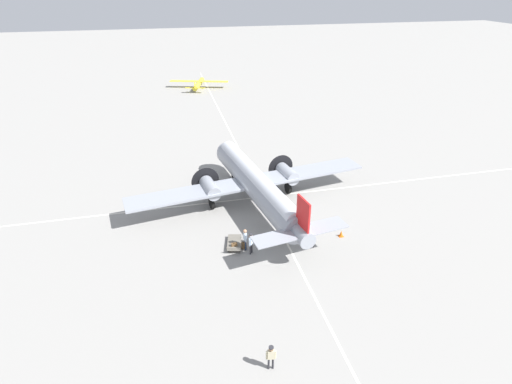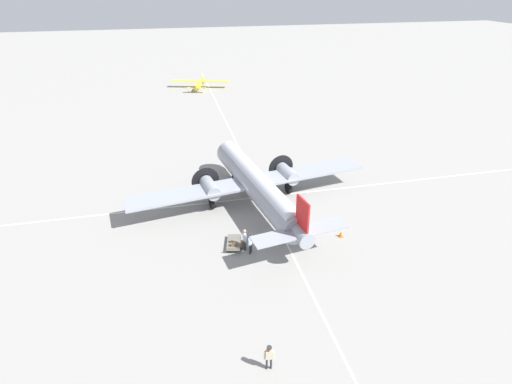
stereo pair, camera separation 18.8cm
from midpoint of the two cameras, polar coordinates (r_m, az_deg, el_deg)
ground_plane at (r=37.48m, az=-0.14°, el=-2.03°), size 300.00×300.00×0.00m
apron_line_eastwest at (r=38.82m, az=-0.67°, el=-0.87°), size 120.00×0.16×0.01m
apron_line_northsouth at (r=37.70m, az=1.51°, el=-1.83°), size 0.16×120.00×0.01m
airliner_main at (r=36.62m, az=-0.36°, el=1.45°), size 23.27×19.08×5.34m
crew_foreground at (r=23.20m, az=1.91°, el=-22.26°), size 0.57×0.32×1.69m
passenger_boarding at (r=31.24m, az=-1.75°, el=-6.48°), size 0.30×0.63×1.85m
ramp_agent at (r=30.79m, az=-0.90°, el=-7.05°), size 0.42×0.51×1.80m
suitcase_near_door at (r=31.75m, az=-3.28°, el=-7.72°), size 0.46×0.19×0.62m
suitcase_upright_spare at (r=31.79m, az=-1.90°, el=-7.62°), size 0.40×0.18×0.63m
baggage_cart at (r=32.14m, az=-3.30°, el=-7.26°), size 1.56×2.43×0.56m
light_aircraft_distant at (r=80.31m, az=-8.23°, el=15.12°), size 11.13×8.49×2.14m
traffic_cone at (r=33.91m, az=11.91°, el=-5.86°), size 0.40×0.40×0.52m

